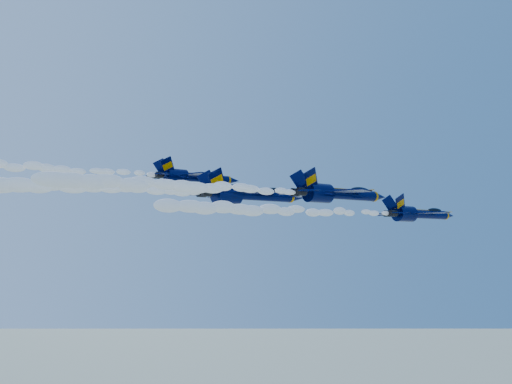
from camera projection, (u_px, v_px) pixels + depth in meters
jet_lead at (418, 214)px, 85.34m from camera, size 15.12×12.41×5.62m
smoke_trail_jet_lead at (288, 210)px, 71.32m from camera, size 36.34×1.69×1.52m
jet_second at (337, 193)px, 87.75m from camera, size 19.09×15.66×7.09m
smoke_trail_jet_second at (184, 186)px, 72.76m from camera, size 36.34×2.13×1.91m
jet_third at (248, 194)px, 89.52m from camera, size 19.91×16.33×7.40m
smoke_trail_jet_third at (79, 187)px, 74.33m from camera, size 36.34×2.22×2.00m
jet_fourth at (193, 177)px, 93.51m from camera, size 15.88×13.03×5.90m
smoke_trail_jet_fourth at (35, 168)px, 79.30m from camera, size 36.34×1.77×1.59m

